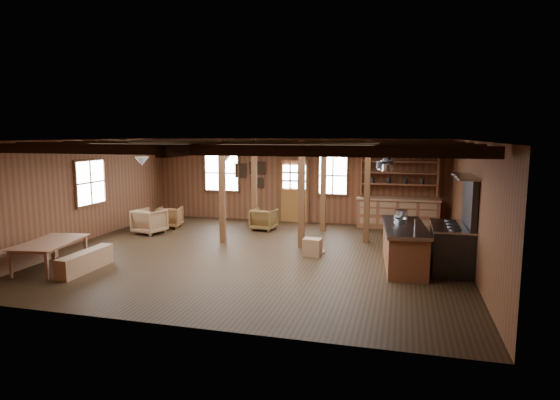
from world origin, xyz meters
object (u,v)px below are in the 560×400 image
object	(u,v)px
kitchen_island	(404,246)
armchair_a	(170,217)
commercial_range	(454,240)
armchair_c	(150,221)
armchair_b	(264,219)
dining_table	(52,255)

from	to	relation	value
kitchen_island	armchair_a	xyz separation A→B (m)	(-7.19, 2.68, -0.15)
commercial_range	armchair_c	size ratio (longest dim) A/B	2.55
armchair_b	dining_table	bearing A→B (deg)	64.80
kitchen_island	armchair_a	size ratio (longest dim) A/B	3.53
commercial_range	kitchen_island	bearing A→B (deg)	-179.95
armchair_c	commercial_range	bearing A→B (deg)	-178.84
armchair_a	armchair_b	distance (m)	3.02
armchair_a	armchair_c	distance (m)	0.99
dining_table	armchair_c	bearing A→B (deg)	-11.63
dining_table	armchair_b	world-z (taller)	armchair_b
dining_table	armchair_a	world-z (taller)	armchair_a
commercial_range	armchair_b	size ratio (longest dim) A/B	2.88
kitchen_island	dining_table	size ratio (longest dim) A/B	1.49
armchair_a	armchair_c	world-z (taller)	armchair_c
kitchen_island	dining_table	xyz separation A→B (m)	(-7.50, -2.13, -0.17)
kitchen_island	commercial_range	distance (m)	1.06
armchair_c	dining_table	bearing A→B (deg)	100.21
dining_table	armchair_c	world-z (taller)	armchair_c
armchair_b	commercial_range	bearing A→B (deg)	156.57
dining_table	armchair_c	size ratio (longest dim) A/B	2.11
armchair_a	commercial_range	bearing A→B (deg)	150.32
dining_table	armchair_c	distance (m)	3.84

